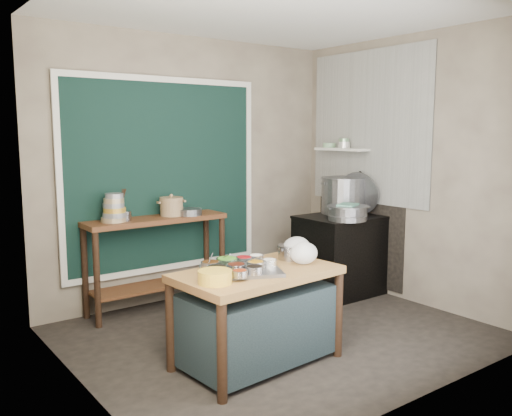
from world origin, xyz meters
TOP-DOWN VIEW (x-y plane):
  - floor at (0.00, 0.00)m, footprint 3.50×3.00m
  - back_wall at (0.00, 1.51)m, footprint 3.50×0.02m
  - left_wall at (-1.76, 0.00)m, footprint 0.02×3.00m
  - right_wall at (1.76, 0.00)m, footprint 0.02×3.00m
  - ceiling at (0.00, 0.00)m, footprint 3.50×3.00m
  - curtain_panel at (-0.35, 1.47)m, footprint 2.10×0.02m
  - curtain_frame at (-0.35, 1.46)m, footprint 2.22×0.03m
  - tile_panel at (1.74, 0.55)m, footprint 0.02×1.70m
  - soot_patch at (1.74, 0.65)m, footprint 0.01×1.30m
  - wall_shelf at (1.63, 0.85)m, footprint 0.22×0.70m
  - prep_table at (-0.53, -0.39)m, footprint 1.30×0.81m
  - back_counter at (-0.55, 1.28)m, footprint 1.45×0.40m
  - stove_block at (1.35, 0.55)m, footprint 0.90×0.68m
  - stove_top at (1.35, 0.55)m, footprint 0.92×0.69m
  - condiment_tray at (-0.67, -0.37)m, footprint 0.71×0.63m
  - condiment_bowls at (-0.69, -0.36)m, footprint 0.60×0.44m
  - yellow_basin at (-0.98, -0.51)m, footprint 0.26×0.26m
  - saucepan at (-0.09, -0.26)m, footprint 0.24×0.24m
  - plastic_bag_a at (-0.11, -0.46)m, footprint 0.28×0.26m
  - plastic_bag_b at (-0.02, -0.27)m, footprint 0.29×0.27m
  - bowl_stack at (-0.98, 1.27)m, footprint 0.24×0.24m
  - utensil_cup at (-0.90, 1.27)m, footprint 0.16×0.16m
  - ceramic_crock at (-0.37, 1.28)m, footprint 0.28×0.28m
  - wide_bowl at (-0.20, 1.21)m, footprint 0.29×0.29m
  - stock_pot at (1.48, 0.67)m, footprint 0.65×0.65m
  - pot_lid at (1.59, 0.54)m, footprint 0.25×0.50m
  - steamer at (1.23, 0.36)m, footprint 0.59×0.59m
  - green_cloth at (1.23, 0.36)m, footprint 0.29×0.26m
  - shallow_pan at (1.17, 0.30)m, footprint 0.46×0.46m
  - shelf_bowl_stack at (1.63, 0.82)m, footprint 0.14×0.14m
  - shelf_bowl_green at (1.63, 1.06)m, footprint 0.18×0.18m

SIDE VIEW (x-z plane):
  - floor at x=0.00m, z-range -0.02..0.00m
  - prep_table at x=-0.53m, z-range 0.00..0.75m
  - stove_block at x=1.35m, z-range 0.00..0.85m
  - back_counter at x=-0.55m, z-range 0.00..0.95m
  - soot_patch at x=1.74m, z-range 0.05..1.35m
  - condiment_tray at x=-0.67m, z-range 0.75..0.78m
  - yellow_basin at x=-0.98m, z-range 0.75..0.84m
  - condiment_bowls at x=-0.69m, z-range 0.77..0.84m
  - saucepan at x=-0.09m, z-range 0.75..0.87m
  - plastic_bag_a at x=-0.11m, z-range 0.75..0.93m
  - plastic_bag_b at x=-0.02m, z-range 0.75..0.93m
  - stove_top at x=1.35m, z-range 0.85..0.88m
  - shallow_pan at x=1.17m, z-range 0.88..0.93m
  - steamer at x=1.23m, z-range 0.88..1.03m
  - wide_bowl at x=-0.20m, z-range 0.95..1.02m
  - utensil_cup at x=-0.90m, z-range 0.95..1.05m
  - green_cloth at x=1.23m, z-range 1.03..1.04m
  - ceramic_crock at x=-0.37m, z-range 0.95..1.12m
  - bowl_stack at x=-0.98m, z-range 0.93..1.21m
  - stock_pot at x=1.48m, z-range 0.88..1.29m
  - pot_lid at x=1.59m, z-range 0.88..1.36m
  - curtain_panel at x=-0.35m, z-range 0.40..2.30m
  - curtain_frame at x=-0.35m, z-range 0.34..2.36m
  - back_wall at x=0.00m, z-range 0.00..2.80m
  - left_wall at x=-1.76m, z-range 0.00..2.80m
  - right_wall at x=1.76m, z-range 0.00..2.80m
  - wall_shelf at x=1.63m, z-range 1.59..1.61m
  - shelf_bowl_green at x=1.63m, z-range 1.61..1.67m
  - shelf_bowl_stack at x=1.63m, z-range 1.61..1.72m
  - tile_panel at x=1.74m, z-range 1.00..2.70m
  - ceiling at x=0.00m, z-range 2.80..2.82m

